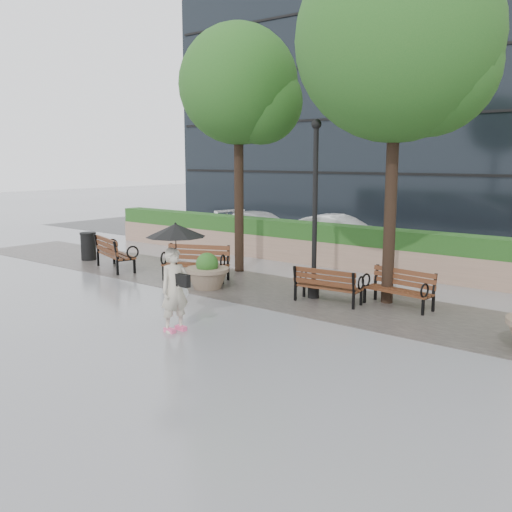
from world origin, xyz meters
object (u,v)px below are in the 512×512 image
Objects in this scene: bench_2 at (328,293)px; car_left at (260,228)px; bench_3 at (398,297)px; lamppost at (315,221)px; planter_left at (207,275)px; pedestrian at (175,267)px; bench_1 at (196,270)px; trash_bin at (88,247)px; bench_0 at (115,260)px; car_right at (339,233)px.

bench_2 is 0.38× the size of car_left.
bench_3 reaches higher than bench_2.
lamppost is 0.99× the size of car_left.
planter_left is 0.26× the size of car_left.
car_left is 2.02× the size of pedestrian.
pedestrian reaches higher than bench_1.
planter_left is at bearing -5.70° from trash_bin.
trash_bin is at bearing 173.39° from car_left.
bench_1 is 5.21m from trash_bin.
bench_0 is at bearing 75.27° from pedestrian.
bench_1 is 0.45× the size of car_left.
trash_bin is at bearing 174.30° from planter_left.
bench_3 is (5.76, 0.82, -0.04)m from bench_1.
lamppost is at bearing 4.04° from pedestrian.
planter_left is 3.30m from lamppost.
pedestrian reaches higher than bench_0.
bench_3 is at bearing 15.79° from planter_left.
car_left is (2.08, 6.82, 0.18)m from trash_bin.
planter_left reaches higher than bench_2.
trash_bin is 9.06m from lamppost.
car_left is at bearing 90.77° from bench_1.
lamppost is at bearing -123.29° from car_left.
car_left reaches higher than bench_0.
bench_0 is 7.06m from pedestrian.
planter_left is at bearing 5.59° from bench_2.
car_left is 3.56m from car_right.
car_left is at bearing 136.35° from lamppost.
bench_1 is 1.17× the size of bench_3.
car_right is at bearing 26.86° from pedestrian.
pedestrian is at bearing -113.81° from bench_3.
bench_1 is 0.49× the size of car_right.
trash_bin is at bearing -178.22° from lamppost.
bench_3 is 10.99m from trash_bin.
lamppost is 4.13m from pedestrian.
lamppost is at bearing -155.39° from bench_0.
bench_2 is 0.38× the size of lamppost.
planter_left is 0.27× the size of lamppost.
trash_bin is at bearing -5.40° from bench_2.
bench_0 is 2.25× the size of trash_bin.
pedestrian reaches higher than car_left.
bench_1 is at bearing 168.74° from car_right.
bench_2 is at bearing -148.01° from bench_3.
planter_left is (0.95, -0.53, 0.08)m from bench_1.
bench_2 is (7.37, 0.55, -0.05)m from bench_0.
pedestrian is at bearing -55.73° from planter_left.
pedestrian reaches higher than bench_2.
lamppost reaches higher than bench_3.
pedestrian reaches higher than car_right.
car_right is (-3.31, 6.78, -1.25)m from lamppost.
car_left is (-6.85, 6.54, -1.29)m from lamppost.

